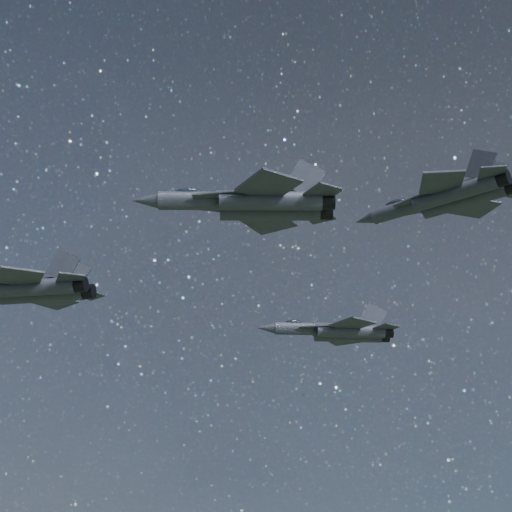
# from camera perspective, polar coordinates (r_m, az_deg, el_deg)

# --- Properties ---
(jet_lead) EXTENTS (16.87, 11.88, 4.26)m
(jet_lead) POSITION_cam_1_polar(r_m,az_deg,el_deg) (74.98, -16.49, -2.33)
(jet_lead) COLOR #2C2F37
(jet_left) EXTENTS (15.87, 10.64, 4.01)m
(jet_left) POSITION_cam_1_polar(r_m,az_deg,el_deg) (88.58, 5.99, -5.46)
(jet_left) COLOR #2C2F37
(jet_right) EXTENTS (15.67, 10.65, 3.94)m
(jet_right) POSITION_cam_1_polar(r_m,az_deg,el_deg) (57.58, -0.18, 3.86)
(jet_right) COLOR #2C2F37
(jet_slot) EXTENTS (14.76, 9.69, 3.79)m
(jet_slot) POSITION_cam_1_polar(r_m,az_deg,el_deg) (66.58, 13.65, 4.14)
(jet_slot) COLOR #2C2F37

